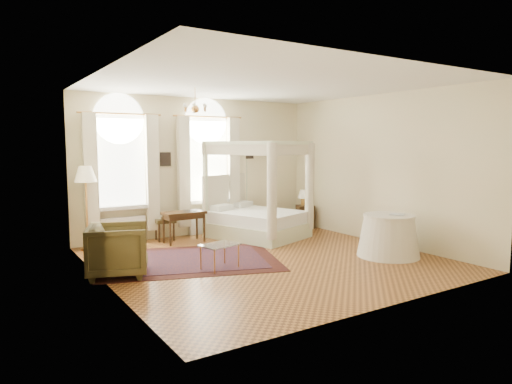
# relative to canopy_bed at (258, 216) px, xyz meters

# --- Properties ---
(ground) EXTENTS (6.00, 6.00, 0.00)m
(ground) POSITION_rel_canopy_bed_xyz_m (-1.00, -1.87, -0.51)
(ground) COLOR #9F642E
(ground) RESTS_ON ground
(room_walls) EXTENTS (6.00, 6.00, 6.00)m
(room_walls) POSITION_rel_canopy_bed_xyz_m (-1.00, -1.87, 1.47)
(room_walls) COLOR beige
(room_walls) RESTS_ON ground
(window_left) EXTENTS (1.62, 0.27, 3.29)m
(window_left) POSITION_rel_canopy_bed_xyz_m (-2.90, 1.00, 0.97)
(window_left) COLOR white
(window_left) RESTS_ON room_walls
(window_right) EXTENTS (1.62, 0.27, 3.29)m
(window_right) POSITION_rel_canopy_bed_xyz_m (-0.80, 1.00, 0.97)
(window_right) COLOR white
(window_right) RESTS_ON room_walls
(chandelier) EXTENTS (0.51, 0.45, 0.50)m
(chandelier) POSITION_rel_canopy_bed_xyz_m (-1.90, -0.67, 2.39)
(chandelier) COLOR #B27C3B
(chandelier) RESTS_ON room_walls
(wall_pictures) EXTENTS (2.54, 0.03, 0.39)m
(wall_pictures) POSITION_rel_canopy_bed_xyz_m (-0.92, 1.10, 1.38)
(wall_pictures) COLOR black
(wall_pictures) RESTS_ON room_walls
(canopy_bed) EXTENTS (2.29, 2.52, 2.27)m
(canopy_bed) POSITION_rel_canopy_bed_xyz_m (0.00, 0.00, 0.00)
(canopy_bed) COLOR beige
(canopy_bed) RESTS_ON ground
(nightstand) EXTENTS (0.53, 0.51, 0.60)m
(nightstand) POSITION_rel_canopy_bed_xyz_m (1.70, 0.35, -0.22)
(nightstand) COLOR #38220F
(nightstand) RESTS_ON ground
(nightstand_lamp) EXTENTS (0.28, 0.28, 0.40)m
(nightstand_lamp) POSITION_rel_canopy_bed_xyz_m (1.67, 0.40, 0.35)
(nightstand_lamp) COLOR #B27C3B
(nightstand_lamp) RESTS_ON nightstand
(writing_desk) EXTENTS (0.94, 0.51, 0.70)m
(writing_desk) POSITION_rel_canopy_bed_xyz_m (-1.72, 0.40, 0.08)
(writing_desk) COLOR #38220F
(writing_desk) RESTS_ON ground
(laptop) EXTENTS (0.38, 0.28, 0.03)m
(laptop) POSITION_rel_canopy_bed_xyz_m (-1.61, 0.38, 0.20)
(laptop) COLOR black
(laptop) RESTS_ON writing_desk
(stool) EXTENTS (0.50, 0.50, 0.51)m
(stool) POSITION_rel_canopy_bed_xyz_m (-2.01, 0.83, -0.09)
(stool) COLOR #483D1F
(stool) RESTS_ON ground
(armchair) EXTENTS (1.22, 1.20, 0.88)m
(armchair) POSITION_rel_canopy_bed_xyz_m (-3.70, -1.44, -0.08)
(armchair) COLOR #4B4020
(armchair) RESTS_ON ground
(coffee_table) EXTENTS (0.74, 0.59, 0.44)m
(coffee_table) POSITION_rel_canopy_bed_xyz_m (-2.08, -1.98, -0.12)
(coffee_table) COLOR silver
(coffee_table) RESTS_ON ground
(floor_lamp) EXTENTS (0.45, 0.45, 1.75)m
(floor_lamp) POSITION_rel_canopy_bed_xyz_m (-3.70, 0.83, 0.98)
(floor_lamp) COLOR #B27C3B
(floor_lamp) RESTS_ON ground
(oriental_rug) EXTENTS (3.84, 3.27, 0.01)m
(oriental_rug) POSITION_rel_canopy_bed_xyz_m (-2.28, -1.15, -0.51)
(oriental_rug) COLOR #3F150F
(oriental_rug) RESTS_ON ground
(side_table) EXTENTS (1.21, 1.21, 0.82)m
(side_table) POSITION_rel_canopy_bed_xyz_m (1.16, -2.94, -0.11)
(side_table) COLOR white
(side_table) RESTS_ON ground
(book) EXTENTS (0.29, 0.33, 0.03)m
(book) POSITION_rel_canopy_bed_xyz_m (1.16, -3.11, 0.32)
(book) COLOR black
(book) RESTS_ON side_table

